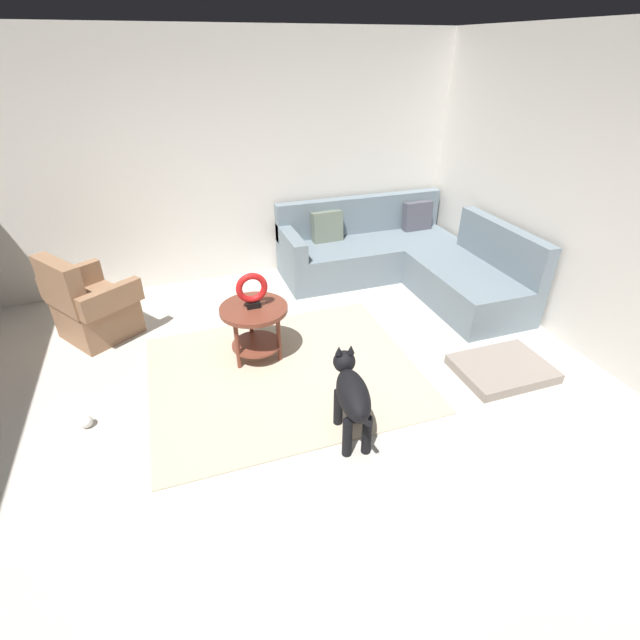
{
  "coord_description": "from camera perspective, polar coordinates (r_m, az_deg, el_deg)",
  "views": [
    {
      "loc": [
        -0.6,
        -2.48,
        2.5
      ],
      "look_at": [
        0.45,
        0.6,
        0.55
      ],
      "focal_mm": 25.74,
      "sensor_mm": 36.0,
      "label": 1
    }
  ],
  "objects": [
    {
      "name": "dog_toy_ball",
      "position": [
        3.98,
        -27.09,
        -11.19
      ],
      "size": [
        0.1,
        0.1,
        0.1
      ],
      "primitive_type": "sphere",
      "color": "silver",
      "rests_on": "ground_plane"
    },
    {
      "name": "ground_plane",
      "position": [
        3.61,
        -3.79,
        -14.13
      ],
      "size": [
        6.0,
        6.0,
        0.1
      ],
      "primitive_type": "cube",
      "color": "beige"
    },
    {
      "name": "dog_bed_mat",
      "position": [
        4.39,
        21.71,
        -5.64
      ],
      "size": [
        0.8,
        0.6,
        0.09
      ],
      "primitive_type": "cube",
      "color": "gray",
      "rests_on": "ground_plane"
    },
    {
      "name": "wall_back",
      "position": [
        5.57,
        -12.92,
        18.28
      ],
      "size": [
        6.0,
        0.12,
        2.7
      ],
      "primitive_type": "cube",
      "color": "silver",
      "rests_on": "ground_plane"
    },
    {
      "name": "dog",
      "position": [
        3.3,
        3.95,
        -9.13
      ],
      "size": [
        0.3,
        0.84,
        0.63
      ],
      "rotation": [
        0.0,
        0.0,
        6.12
      ],
      "color": "black",
      "rests_on": "ground_plane"
    },
    {
      "name": "torus_sculpture",
      "position": [
        3.97,
        -8.46,
        3.76
      ],
      "size": [
        0.28,
        0.08,
        0.33
      ],
      "color": "black",
      "rests_on": "side_table"
    },
    {
      "name": "sectional_couch",
      "position": [
        5.65,
        10.21,
        7.35
      ],
      "size": [
        2.2,
        2.25,
        0.88
      ],
      "color": "slate",
      "rests_on": "ground_plane"
    },
    {
      "name": "side_table",
      "position": [
        4.11,
        -8.15,
        0.11
      ],
      "size": [
        0.6,
        0.6,
        0.54
      ],
      "color": "brown",
      "rests_on": "ground_plane"
    },
    {
      "name": "area_rug",
      "position": [
        4.11,
        -4.44,
        -6.55
      ],
      "size": [
        2.3,
        1.9,
        0.01
      ],
      "primitive_type": "cube",
      "color": "#BCAD93",
      "rests_on": "ground_plane"
    },
    {
      "name": "armchair",
      "position": [
        4.97,
        -26.59,
        1.4
      ],
      "size": [
        0.95,
        1.0,
        0.88
      ],
      "rotation": [
        0.0,
        0.0,
        -0.97
      ],
      "color": "#936B4C",
      "rests_on": "ground_plane"
    },
    {
      "name": "dog_toy_rope",
      "position": [
        3.9,
        4.28,
        -8.58
      ],
      "size": [
        0.09,
        0.16,
        0.05
      ],
      "primitive_type": "cylinder",
      "rotation": [
        0.0,
        1.57,
        1.31
      ],
      "color": "red",
      "rests_on": "ground_plane"
    }
  ]
}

